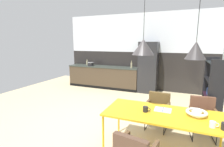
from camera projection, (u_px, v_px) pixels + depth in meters
ground_plane at (102, 124)px, 3.91m from camera, size 8.92×8.92×0.00m
back_wall_splashback_dark at (138, 70)px, 6.85m from camera, size 6.00×0.12×1.49m
back_wall_panel_upper at (139, 33)px, 6.58m from camera, size 6.00×0.12×1.49m
kitchen_counter at (104, 77)px, 7.08m from camera, size 3.01×0.63×0.89m
refrigerator_column at (148, 67)px, 6.31m from camera, size 0.68×0.60×1.89m
dining_table at (164, 116)px, 2.74m from camera, size 1.91×0.84×0.73m
armchair_head_of_table at (158, 106)px, 3.69m from camera, size 0.53×0.51×0.77m
armchair_near_window at (203, 113)px, 3.33m from camera, size 0.53×0.52×0.79m
fruit_bowl at (196, 113)px, 2.63m from camera, size 0.32×0.32×0.08m
open_book at (163, 110)px, 2.87m from camera, size 0.28×0.21×0.02m
mug_glass_clear at (146, 109)px, 2.79m from camera, size 0.13×0.09×0.09m
mug_tall_blue at (213, 124)px, 2.28m from camera, size 0.12×0.08×0.08m
cooking_pot at (91, 64)px, 7.06m from camera, size 0.26×0.26×0.17m
bottle_spice_small at (87, 63)px, 7.37m from camera, size 0.07×0.07×0.23m
bottle_wine_green at (131, 65)px, 6.50m from camera, size 0.06×0.06×0.28m
open_shelf_unit at (213, 91)px, 3.80m from camera, size 0.30×0.84×1.53m
pendant_lamp_over_table_near at (143, 47)px, 2.72m from camera, size 0.36×0.36×1.26m
pendant_lamp_over_table_far at (196, 50)px, 2.41m from camera, size 0.29×0.29×1.30m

